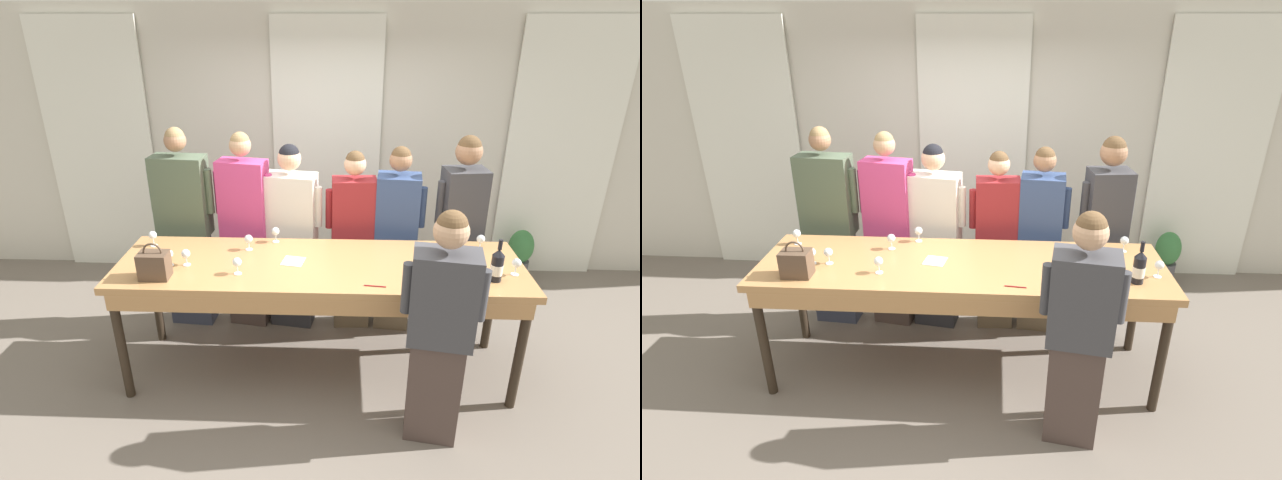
# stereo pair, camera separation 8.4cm
# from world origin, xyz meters

# --- Properties ---
(ground_plane) EXTENTS (18.00, 18.00, 0.00)m
(ground_plane) POSITION_xyz_m (0.00, 0.00, 0.00)
(ground_plane) COLOR #70665B
(wall_back) EXTENTS (12.00, 0.06, 2.80)m
(wall_back) POSITION_xyz_m (0.00, 1.92, 1.40)
(wall_back) COLOR beige
(wall_back) RESTS_ON ground_plane
(curtain_panel_left) EXTENTS (1.12, 0.03, 2.69)m
(curtain_panel_left) POSITION_xyz_m (-2.42, 1.86, 1.34)
(curtain_panel_left) COLOR white
(curtain_panel_left) RESTS_ON ground_plane
(curtain_panel_center) EXTENTS (1.12, 0.03, 2.69)m
(curtain_panel_center) POSITION_xyz_m (0.00, 1.86, 1.34)
(curtain_panel_center) COLOR white
(curtain_panel_center) RESTS_ON ground_plane
(curtain_panel_right) EXTENTS (1.12, 0.03, 2.69)m
(curtain_panel_right) POSITION_xyz_m (2.42, 1.86, 1.34)
(curtain_panel_right) COLOR white
(curtain_panel_right) RESTS_ON ground_plane
(tasting_bar) EXTENTS (3.03, 0.89, 0.98)m
(tasting_bar) POSITION_xyz_m (0.00, -0.03, 0.90)
(tasting_bar) COLOR #B27F4C
(tasting_bar) RESTS_ON ground_plane
(wine_bottle) EXTENTS (0.09, 0.09, 0.31)m
(wine_bottle) POSITION_xyz_m (1.23, -0.22, 1.09)
(wine_bottle) COLOR black
(wine_bottle) RESTS_ON tasting_bar
(handbag) EXTENTS (0.20, 0.14, 0.27)m
(handbag) POSITION_xyz_m (-1.15, -0.27, 1.08)
(handbag) COLOR brown
(handbag) RESTS_ON tasting_bar
(wine_glass_front_left) EXTENTS (0.07, 0.07, 0.13)m
(wine_glass_front_left) POSITION_xyz_m (1.03, 0.18, 1.07)
(wine_glass_front_left) COLOR white
(wine_glass_front_left) RESTS_ON tasting_bar
(wine_glass_front_mid) EXTENTS (0.07, 0.07, 0.13)m
(wine_glass_front_mid) POSITION_xyz_m (1.25, 0.29, 1.07)
(wine_glass_front_mid) COLOR white
(wine_glass_front_mid) RESTS_ON tasting_bar
(wine_glass_front_right) EXTENTS (0.07, 0.07, 0.13)m
(wine_glass_front_right) POSITION_xyz_m (-0.98, -0.07, 1.07)
(wine_glass_front_right) COLOR white
(wine_glass_front_right) RESTS_ON tasting_bar
(wine_glass_center_left) EXTENTS (0.07, 0.07, 0.13)m
(wine_glass_center_left) POSITION_xyz_m (0.75, -0.27, 1.07)
(wine_glass_center_left) COLOR white
(wine_glass_center_left) RESTS_ON tasting_bar
(wine_glass_center_mid) EXTENTS (0.07, 0.07, 0.13)m
(wine_glass_center_mid) POSITION_xyz_m (-1.34, 0.26, 1.07)
(wine_glass_center_mid) COLOR white
(wine_glass_center_mid) RESTS_ON tasting_bar
(wine_glass_center_right) EXTENTS (0.07, 0.07, 0.13)m
(wine_glass_center_right) POSITION_xyz_m (-0.57, 0.22, 1.07)
(wine_glass_center_right) COLOR white
(wine_glass_center_right) RESTS_ON tasting_bar
(wine_glass_back_left) EXTENTS (0.07, 0.07, 0.13)m
(wine_glass_back_left) POSITION_xyz_m (1.40, -0.12, 1.07)
(wine_glass_back_left) COLOR white
(wine_glass_back_left) RESTS_ON tasting_bar
(wine_glass_back_mid) EXTENTS (0.07, 0.07, 0.13)m
(wine_glass_back_mid) POSITION_xyz_m (-0.58, -0.19, 1.07)
(wine_glass_back_mid) COLOR white
(wine_glass_back_mid) RESTS_ON tasting_bar
(wine_glass_back_right) EXTENTS (0.07, 0.07, 0.13)m
(wine_glass_back_right) POSITION_xyz_m (-1.11, -0.08, 1.07)
(wine_glass_back_right) COLOR white
(wine_glass_back_right) RESTS_ON tasting_bar
(wine_glass_near_host) EXTENTS (0.07, 0.07, 0.13)m
(wine_glass_near_host) POSITION_xyz_m (-0.37, 0.38, 1.07)
(wine_glass_near_host) COLOR white
(wine_glass_near_host) RESTS_ON tasting_bar
(napkin) EXTENTS (0.18, 0.18, 0.00)m
(napkin) POSITION_xyz_m (-0.20, 0.02, 0.98)
(napkin) COLOR white
(napkin) RESTS_ON tasting_bar
(pen) EXTENTS (0.15, 0.03, 0.01)m
(pen) POSITION_xyz_m (0.39, -0.34, 0.98)
(pen) COLOR maroon
(pen) RESTS_ON tasting_bar
(guest_olive_jacket) EXTENTS (0.57, 0.27, 1.84)m
(guest_olive_jacket) POSITION_xyz_m (-1.22, 0.70, 0.93)
(guest_olive_jacket) COLOR #383D51
(guest_olive_jacket) RESTS_ON ground_plane
(guest_pink_top) EXTENTS (0.53, 0.28, 1.81)m
(guest_pink_top) POSITION_xyz_m (-0.68, 0.70, 0.93)
(guest_pink_top) COLOR #473833
(guest_pink_top) RESTS_ON ground_plane
(guest_cream_sweater) EXTENTS (0.56, 0.31, 1.71)m
(guest_cream_sweater) POSITION_xyz_m (-0.28, 0.70, 0.87)
(guest_cream_sweater) COLOR #28282D
(guest_cream_sweater) RESTS_ON ground_plane
(guest_striped_shirt) EXTENTS (0.49, 0.24, 1.66)m
(guest_striped_shirt) POSITION_xyz_m (0.27, 0.70, 0.85)
(guest_striped_shirt) COLOR brown
(guest_striped_shirt) RESTS_ON ground_plane
(guest_navy_coat) EXTENTS (0.48, 0.31, 1.70)m
(guest_navy_coat) POSITION_xyz_m (0.64, 0.70, 0.86)
(guest_navy_coat) COLOR brown
(guest_navy_coat) RESTS_ON ground_plane
(guest_beige_cap) EXTENTS (0.46, 0.30, 1.80)m
(guest_beige_cap) POSITION_xyz_m (1.19, 0.70, 0.94)
(guest_beige_cap) COLOR #383D51
(guest_beige_cap) RESTS_ON ground_plane
(host_pouring) EXTENTS (0.52, 0.32, 1.66)m
(host_pouring) POSITION_xyz_m (0.79, -0.66, 0.85)
(host_pouring) COLOR #473833
(host_pouring) RESTS_ON ground_plane
(potted_plant) EXTENTS (0.26, 0.26, 0.60)m
(potted_plant) POSITION_xyz_m (2.10, 1.61, 0.32)
(potted_plant) COLOR #4C4C51
(potted_plant) RESTS_ON ground_plane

